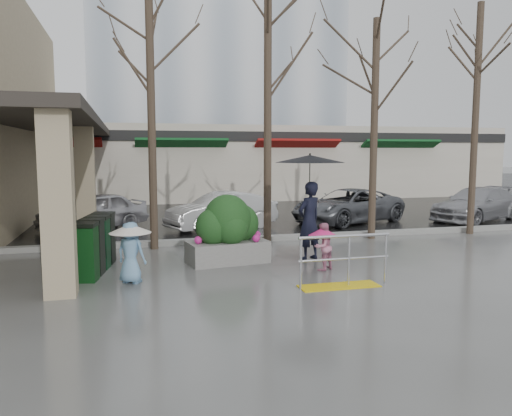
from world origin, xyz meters
name	(u,v)px	position (x,y,z in m)	size (l,w,h in m)	color
ground	(259,276)	(0.00, 0.00, 0.00)	(120.00, 120.00, 0.00)	#51514F
street_asphalt	(170,193)	(0.00, 22.00, 0.01)	(120.00, 36.00, 0.01)	black
curb	(224,240)	(0.00, 4.00, 0.07)	(120.00, 0.30, 0.15)	gray
canopy_slab	(60,122)	(-4.80, 8.00, 3.62)	(2.80, 18.00, 0.25)	#2D2823
pillar_front	(58,201)	(-3.90, -0.50, 1.75)	(0.55, 0.55, 3.50)	tan
pillar_back	(86,181)	(-3.90, 6.00, 1.75)	(0.55, 0.55, 3.50)	tan
storefront_row	(212,162)	(2.00, 17.97, 2.01)	(34.00, 6.74, 4.00)	beige
office_tower	(210,25)	(4.00, 30.00, 12.50)	(18.00, 12.00, 25.00)	#8C99A8
handrail	(342,268)	(1.36, -1.20, 0.38)	(1.90, 0.50, 1.03)	yellow
tree_west	(150,57)	(-2.00, 3.60, 5.08)	(3.20, 3.20, 6.80)	#382B21
tree_midwest	(268,57)	(1.20, 3.60, 5.23)	(3.20, 3.20, 7.00)	#382B21
tree_mideast	(376,75)	(4.50, 3.60, 4.86)	(3.20, 3.20, 6.50)	#382B21
tree_east	(478,63)	(8.00, 3.60, 5.38)	(3.20, 3.20, 7.20)	#382B21
woman	(310,193)	(1.60, 1.27, 1.64)	(1.68, 1.68, 2.60)	black
child_pink	(323,243)	(1.51, 0.17, 0.62)	(0.65, 0.65, 1.06)	pink
child_blue	(131,245)	(-2.64, 0.12, 0.77)	(0.85, 0.85, 1.25)	#72A2CA
planter	(228,230)	(-0.39, 1.46, 0.78)	(1.99, 1.21, 1.64)	gray
news_boxes	(95,244)	(-3.40, 1.33, 0.60)	(0.86, 2.21, 1.21)	#0D3A13
car_a	(93,211)	(-3.82, 7.51, 0.63)	(1.49, 3.70, 1.26)	#B4B3B8
car_b	(222,211)	(0.43, 6.52, 0.63)	(1.33, 3.82, 1.26)	silver
car_c	(348,206)	(5.20, 6.81, 0.63)	(2.09, 4.53, 1.26)	#5C5F64
car_d	(477,204)	(10.28, 6.19, 0.63)	(1.77, 4.34, 1.26)	#A0A0A4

